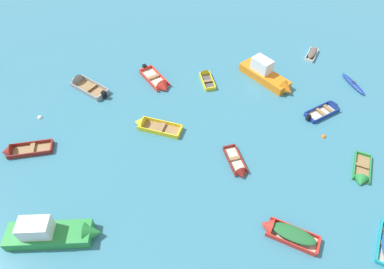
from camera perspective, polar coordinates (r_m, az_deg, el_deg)
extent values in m
ellipsoid|color=navy|center=(34.60, 26.73, 8.05)|extent=(1.22, 3.43, 0.30)
torus|color=black|center=(34.52, 26.81, 8.22)|extent=(0.49, 0.49, 0.07)
cube|color=#99754C|center=(28.35, -26.71, -2.51)|extent=(3.25, 1.34, 0.10)
cube|color=maroon|center=(27.87, -26.98, -3.24)|extent=(3.32, 0.32, 0.40)
cube|color=maroon|center=(28.63, -26.66, -1.41)|extent=(3.32, 0.32, 0.40)
cube|color=maroon|center=(27.72, -23.62, -1.90)|extent=(0.20, 1.17, 0.40)
cone|color=maroon|center=(28.87, -30.03, -2.70)|extent=(0.84, 1.19, 1.14)
cube|color=#937047|center=(28.13, -26.54, -2.17)|extent=(0.42, 1.08, 0.03)
cube|color=#288C3D|center=(23.09, -23.99, -15.95)|extent=(5.39, 1.94, 0.79)
cone|color=#288C3D|center=(22.17, -17.15, -16.33)|extent=(1.14, 1.41, 1.35)
cube|color=white|center=(22.47, -26.08, -14.70)|extent=(1.98, 1.27, 1.20)
cube|color=black|center=(21.94, -24.21, -14.56)|extent=(0.23, 1.10, 0.53)
cube|color=beige|center=(22.49, 17.28, -17.02)|extent=(3.22, 2.57, 0.11)
cube|color=red|center=(22.06, 17.00, -18.16)|extent=(2.78, 1.75, 0.44)
cube|color=red|center=(22.63, 17.74, -15.55)|extent=(2.78, 1.75, 0.44)
cube|color=red|center=(22.54, 21.46, -18.06)|extent=(0.72, 1.06, 0.44)
cone|color=red|center=(22.23, 13.14, -15.45)|extent=(1.23, 1.36, 1.15)
cube|color=#937047|center=(22.28, 17.86, -16.87)|extent=(0.85, 1.09, 0.03)
ellipsoid|color=#236633|center=(22.04, 17.58, -16.46)|extent=(2.96, 2.39, 0.34)
cube|color=#4C4C51|center=(31.43, 2.75, 9.36)|extent=(1.18, 2.54, 0.09)
cube|color=yellow|center=(31.24, 1.89, 9.43)|extent=(0.35, 2.55, 0.36)
cube|color=yellow|center=(31.45, 3.63, 9.66)|extent=(0.35, 2.55, 0.36)
cube|color=yellow|center=(30.40, 3.37, 8.07)|extent=(0.96, 0.21, 0.36)
cone|color=yellow|center=(32.34, 2.17, 11.02)|extent=(0.99, 0.69, 0.93)
cube|color=#937047|center=(31.20, 2.83, 9.50)|extent=(0.89, 0.36, 0.03)
cube|color=#99754C|center=(37.10, 20.44, 13.01)|extent=(1.93, 2.35, 0.08)
cube|color=white|center=(37.07, 19.88, 13.37)|extent=(1.39, 2.03, 0.31)
cube|color=white|center=(37.02, 21.10, 12.93)|extent=(1.39, 2.03, 0.31)
cube|color=white|center=(36.02, 20.04, 12.23)|extent=(0.71, 0.52, 0.31)
cone|color=white|center=(38.10, 20.95, 14.08)|extent=(0.96, 0.90, 0.78)
cube|color=#937047|center=(36.90, 20.47, 13.14)|extent=(0.75, 0.62, 0.03)
cube|color=#937047|center=(37.50, 20.73, 13.65)|extent=(0.75, 0.62, 0.03)
ellipsoid|color=#59514C|center=(36.91, 20.59, 13.46)|extent=(1.79, 2.16, 0.25)
cube|color=#99754C|center=(32.02, -17.72, 7.70)|extent=(3.58, 3.40, 0.12)
cube|color=gray|center=(31.61, -18.76, 7.21)|extent=(2.85, 2.55, 0.48)
cube|color=gray|center=(32.22, -16.85, 8.67)|extent=(2.85, 2.55, 0.48)
cube|color=gray|center=(30.69, -15.49, 6.74)|extent=(1.06, 1.17, 0.48)
cone|color=gray|center=(33.23, -20.04, 9.13)|extent=(1.57, 1.61, 1.40)
cube|color=#937047|center=(31.72, -17.60, 7.96)|extent=(1.16, 1.23, 0.03)
cube|color=black|center=(30.48, -15.35, 6.87)|extent=(0.51, 0.51, 0.67)
cube|color=orange|center=(32.28, 12.73, 10.10)|extent=(4.29, 5.26, 0.78)
cone|color=orange|center=(31.13, 16.48, 7.63)|extent=(1.74, 1.64, 1.39)
cube|color=white|center=(31.93, 12.33, 12.00)|extent=(2.04, 2.23, 1.25)
cube|color=black|center=(31.39, 13.55, 11.62)|extent=(1.02, 0.76, 0.55)
cube|color=beige|center=(30.36, 22.01, 3.56)|extent=(3.10, 2.18, 0.10)
cube|color=navy|center=(30.50, 21.34, 4.44)|extent=(2.80, 1.30, 0.39)
cube|color=navy|center=(30.04, 22.85, 3.06)|extent=(2.80, 1.30, 0.39)
cube|color=navy|center=(29.29, 20.08, 2.77)|extent=(0.57, 1.09, 0.39)
cone|color=navy|center=(31.31, 24.07, 4.73)|extent=(1.09, 1.31, 1.12)
cube|color=#937047|center=(30.11, 21.93, 3.76)|extent=(0.71, 1.08, 0.03)
cube|color=#937047|center=(30.70, 23.05, 4.30)|extent=(0.71, 1.08, 0.03)
cube|color=black|center=(29.12, 19.98, 2.87)|extent=(0.38, 0.39, 0.55)
cube|color=beige|center=(24.91, 7.65, -4.69)|extent=(1.37, 2.76, 0.08)
cube|color=maroon|center=(24.97, 8.73, -4.26)|extent=(0.54, 2.72, 0.32)
cube|color=maroon|center=(24.68, 6.61, -4.78)|extent=(0.54, 2.72, 0.32)
cube|color=maroon|center=(25.59, 6.56, -2.17)|extent=(0.97, 0.27, 0.32)
cone|color=maroon|center=(24.06, 8.92, -7.10)|extent=(1.04, 0.79, 0.95)
cube|color=#937047|center=(24.85, 7.57, -4.18)|extent=(0.92, 0.44, 0.03)
cube|color=#99754C|center=(27.45, 27.88, -5.32)|extent=(2.17, 2.76, 0.08)
cube|color=#288C3D|center=(27.49, 29.04, -5.49)|extent=(1.39, 2.39, 0.31)
cube|color=#288C3D|center=(27.25, 26.88, -4.86)|extent=(1.39, 2.39, 0.31)
cube|color=#288C3D|center=(28.28, 28.14, -3.13)|extent=(0.99, 0.63, 0.31)
cone|color=#288C3D|center=(26.44, 27.78, -7.44)|extent=(1.22, 1.06, 1.05)
cube|color=#937047|center=(27.41, 28.03, -4.88)|extent=(0.99, 0.73, 0.03)
cube|color=beige|center=(31.87, -6.68, 9.70)|extent=(2.73, 3.60, 0.10)
cube|color=red|center=(32.02, -5.63, 10.35)|extent=(1.75, 3.17, 0.39)
cube|color=red|center=(31.55, -7.79, 9.45)|extent=(1.75, 3.17, 0.39)
cube|color=red|center=(33.06, -8.26, 11.44)|extent=(1.24, 0.75, 0.39)
cone|color=red|center=(30.48, -4.97, 8.18)|extent=(1.54, 1.33, 1.31)
cube|color=#937047|center=(31.86, -6.89, 10.18)|extent=(1.25, 0.90, 0.03)
cube|color=black|center=(33.09, -8.41, 11.76)|extent=(0.46, 0.46, 0.55)
cube|color=teal|center=(24.43, 30.27, -15.82)|extent=(1.79, 2.58, 0.35)
cube|color=#99754C|center=(26.97, -5.73, 1.02)|extent=(3.58, 2.42, 0.11)
cube|color=yellow|center=(26.47, -6.24, 0.31)|extent=(3.28, 1.47, 0.44)
cube|color=yellow|center=(27.24, -5.28, 2.18)|extent=(3.28, 1.47, 0.44)
cube|color=yellow|center=(26.38, -2.17, 0.43)|extent=(0.60, 1.18, 0.44)
cone|color=yellow|center=(27.44, -9.34, 2.10)|extent=(1.22, 1.42, 1.20)
cube|color=#937047|center=(26.73, -5.40, 1.30)|extent=(0.78, 1.17, 0.03)
sphere|color=silver|center=(30.78, -25.37, 2.71)|extent=(0.42, 0.42, 0.42)
sphere|color=orange|center=(28.45, 22.33, -0.37)|extent=(0.38, 0.38, 0.38)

